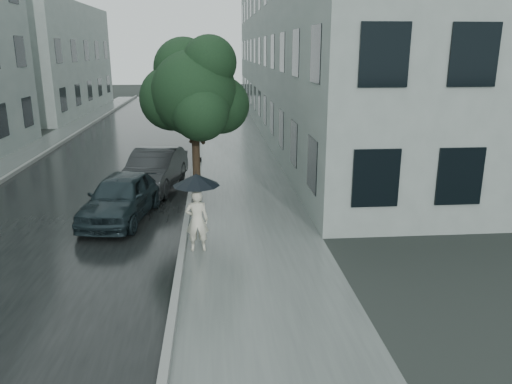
{
  "coord_description": "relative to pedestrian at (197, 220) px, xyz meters",
  "views": [
    {
      "loc": [
        -0.74,
        -10.39,
        4.74
      ],
      "look_at": [
        0.27,
        1.51,
        1.3
      ],
      "focal_mm": 35.0,
      "sensor_mm": 36.0,
      "label": 1
    }
  ],
  "objects": [
    {
      "name": "sidewalk_far",
      "position": [
        -8.3,
        11.0,
        -0.77
      ],
      "size": [
        1.7,
        60.0,
        0.01
      ],
      "primitive_type": "cube",
      "color": "#4C5451",
      "rests_on": "ground"
    },
    {
      "name": "ground",
      "position": [
        1.2,
        -1.0,
        -0.77
      ],
      "size": [
        120.0,
        120.0,
        0.0
      ],
      "primitive_type": "plane",
      "color": "black",
      "rests_on": "ground"
    },
    {
      "name": "street_tree",
      "position": [
        -0.13,
        4.23,
        2.71
      ],
      "size": [
        3.43,
        3.11,
        5.15
      ],
      "color": "#332619",
      "rests_on": "ground"
    },
    {
      "name": "lamp_post",
      "position": [
        -0.41,
        9.98,
        2.04
      ],
      "size": [
        0.85,
        0.32,
        4.89
      ],
      "rotation": [
        0.0,
        0.0,
        -0.03
      ],
      "color": "black",
      "rests_on": "ground"
    },
    {
      "name": "car_near",
      "position": [
        -2.23,
        2.53,
        -0.1
      ],
      "size": [
        2.18,
        4.09,
        1.32
      ],
      "primitive_type": "imported",
      "rotation": [
        0.0,
        0.0,
        -0.17
      ],
      "color": "#18252A",
      "rests_on": "ground"
    },
    {
      "name": "pedestrian",
      "position": [
        0.0,
        0.0,
        0.0
      ],
      "size": [
        0.56,
        0.37,
        1.52
      ],
      "primitive_type": "imported",
      "rotation": [
        0.0,
        0.0,
        3.16
      ],
      "color": "beige",
      "rests_on": "sidewalk"
    },
    {
      "name": "kerb_far",
      "position": [
        -7.37,
        11.0,
        -0.69
      ],
      "size": [
        0.15,
        60.0,
        0.15
      ],
      "primitive_type": "cube",
      "color": "slate",
      "rests_on": "ground"
    },
    {
      "name": "building_far_b",
      "position": [
        -12.57,
        29.0,
        3.23
      ],
      "size": [
        7.02,
        18.0,
        8.0
      ],
      "color": "gray",
      "rests_on": "ground"
    },
    {
      "name": "car_far",
      "position": [
        -1.64,
        5.7,
        -0.07
      ],
      "size": [
        2.12,
        4.38,
        1.38
      ],
      "primitive_type": "imported",
      "rotation": [
        0.0,
        0.0,
        -0.16
      ],
      "color": "black",
      "rests_on": "ground"
    },
    {
      "name": "asphalt_road",
      "position": [
        -3.88,
        11.0,
        -0.77
      ],
      "size": [
        6.85,
        60.0,
        0.0
      ],
      "primitive_type": "cube",
      "color": "black",
      "rests_on": "ground"
    },
    {
      "name": "sidewalk",
      "position": [
        1.45,
        11.0,
        -0.77
      ],
      "size": [
        3.5,
        60.0,
        0.01
      ],
      "primitive_type": "cube",
      "color": "slate",
      "rests_on": "ground"
    },
    {
      "name": "building_near",
      "position": [
        6.67,
        18.5,
        3.73
      ],
      "size": [
        7.02,
        36.0,
        9.0
      ],
      "color": "gray",
      "rests_on": "ground"
    },
    {
      "name": "umbrella",
      "position": [
        0.01,
        -0.05,
        1.03
      ],
      "size": [
        1.48,
        1.48,
        1.05
      ],
      "rotation": [
        0.0,
        0.0,
        -0.43
      ],
      "color": "black",
      "rests_on": "ground"
    },
    {
      "name": "kerb_near",
      "position": [
        -0.38,
        11.0,
        -0.69
      ],
      "size": [
        0.15,
        60.0,
        0.15
      ],
      "primitive_type": "cube",
      "color": "slate",
      "rests_on": "ground"
    }
  ]
}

